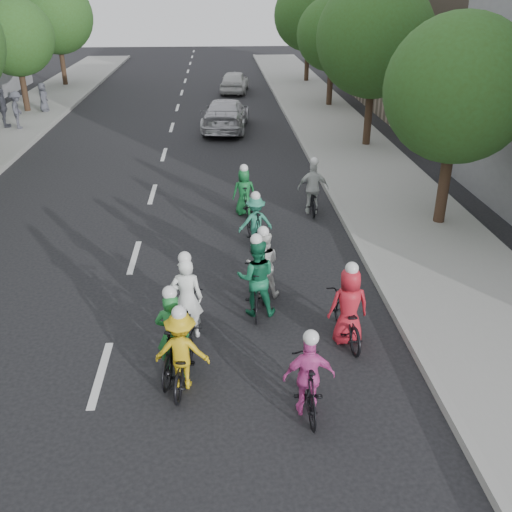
{
  "coord_description": "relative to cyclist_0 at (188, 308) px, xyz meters",
  "views": [
    {
      "loc": [
        2.31,
        -8.76,
        6.57
      ],
      "look_at": [
        3.08,
        2.79,
        1.0
      ],
      "focal_mm": 40.0,
      "sensor_mm": 36.0,
      "label": 1
    }
  ],
  "objects": [
    {
      "name": "cyclist_1",
      "position": [
        1.45,
        0.78,
        0.1
      ],
      "size": [
        0.88,
        1.79,
        1.89
      ],
      "rotation": [
        0.0,
        0.0,
        3.08
      ],
      "color": "black",
      "rests_on": "ground"
    },
    {
      "name": "cyclist_6",
      "position": [
        1.65,
        1.56,
        -0.0
      ],
      "size": [
        0.79,
        1.7,
        1.73
      ],
      "rotation": [
        0.0,
        0.0,
        3.1
      ],
      "color": "black",
      "rests_on": "ground"
    },
    {
      "name": "tree_l_4",
      "position": [
        -9.79,
        22.73,
        3.35
      ],
      "size": [
        4.0,
        4.0,
        5.97
      ],
      "color": "black",
      "rests_on": "ground"
    },
    {
      "name": "ground",
      "position": [
        -1.59,
        -1.27,
        -0.62
      ],
      "size": [
        120.0,
        120.0,
        0.0
      ],
      "primitive_type": "plane",
      "color": "black",
      "rests_on": "ground"
    },
    {
      "name": "cyclist_3",
      "position": [
        2.09,
        -2.49,
        -0.01
      ],
      "size": [
        0.88,
        1.64,
        1.63
      ],
      "rotation": [
        0.0,
        0.0,
        3.16
      ],
      "color": "black",
      "rests_on": "ground"
    },
    {
      "name": "cyclist_9",
      "position": [
        1.47,
        6.73,
        -0.02
      ],
      "size": [
        0.75,
        1.59,
        1.61
      ],
      "rotation": [
        0.0,
        0.0,
        3.24
      ],
      "color": "black",
      "rests_on": "ground"
    },
    {
      "name": "follow_car_lead",
      "position": [
        1.12,
        18.06,
        0.13
      ],
      "size": [
        2.63,
        5.32,
        1.49
      ],
      "primitive_type": "imported",
      "rotation": [
        0.0,
        0.0,
        3.03
      ],
      "color": "silver",
      "rests_on": "ground"
    },
    {
      "name": "bldg_se",
      "position": [
        14.41,
        22.73,
        3.38
      ],
      "size": [
        10.0,
        14.0,
        8.0
      ],
      "primitive_type": "cube",
      "color": "gray",
      "rests_on": "ground"
    },
    {
      "name": "cyclist_0",
      "position": [
        0.0,
        0.0,
        0.0
      ],
      "size": [
        0.67,
        1.57,
        1.9
      ],
      "rotation": [
        0.0,
        0.0,
        3.06
      ],
      "color": "black",
      "rests_on": "ground"
    },
    {
      "name": "spectator_0",
      "position": [
        -8.88,
        18.4,
        0.41
      ],
      "size": [
        0.83,
        1.23,
        1.76
      ],
      "primitive_type": "imported",
      "rotation": [
        0.0,
        0.0,
        1.74
      ],
      "color": "#464752",
      "rests_on": "sidewalk_left"
    },
    {
      "name": "tree_r_0",
      "position": [
        7.21,
        5.33,
        3.35
      ],
      "size": [
        4.0,
        4.0,
        5.97
      ],
      "color": "black",
      "rests_on": "ground"
    },
    {
      "name": "sidewalk_right",
      "position": [
        6.41,
        8.73,
        -0.54
      ],
      "size": [
        4.0,
        80.0,
        0.15
      ],
      "primitive_type": "cube",
      "color": "gray",
      "rests_on": "ground"
    },
    {
      "name": "curb_right",
      "position": [
        4.46,
        8.73,
        -0.53
      ],
      "size": [
        0.18,
        80.0,
        0.18
      ],
      "primitive_type": "cube",
      "color": "#999993",
      "rests_on": "ground"
    },
    {
      "name": "cyclist_8",
      "position": [
        3.61,
        6.66,
        0.01
      ],
      "size": [
        0.99,
        1.63,
        1.8
      ],
      "rotation": [
        0.0,
        0.0,
        3.08
      ],
      "color": "black",
      "rests_on": "ground"
    },
    {
      "name": "follow_car_trail",
      "position": [
        1.89,
        28.55,
        0.09
      ],
      "size": [
        2.18,
        4.3,
        1.4
      ],
      "primitive_type": "imported",
      "rotation": [
        0.0,
        0.0,
        3.01
      ],
      "color": "silver",
      "rests_on": "ground"
    },
    {
      "name": "spectator_2",
      "position": [
        -8.78,
        22.48,
        0.3
      ],
      "size": [
        0.53,
        0.77,
        1.53
      ],
      "primitive_type": "imported",
      "rotation": [
        0.0,
        0.0,
        1.52
      ],
      "color": "#44464F",
      "rests_on": "sidewalk_left"
    },
    {
      "name": "tree_l_5",
      "position": [
        -9.79,
        31.73,
        3.9
      ],
      "size": [
        4.8,
        4.8,
        6.93
      ],
      "color": "black",
      "rests_on": "ground"
    },
    {
      "name": "tree_r_1",
      "position": [
        7.21,
        14.33,
        3.9
      ],
      "size": [
        4.8,
        4.8,
        6.93
      ],
      "color": "black",
      "rests_on": "ground"
    },
    {
      "name": "cyclist_7",
      "position": [
        1.66,
        4.27,
        0.01
      ],
      "size": [
        1.02,
        1.81,
        1.59
      ],
      "rotation": [
        0.0,
        0.0,
        3.35
      ],
      "color": "black",
      "rests_on": "ground"
    },
    {
      "name": "tree_r_2",
      "position": [
        7.21,
        23.33,
        3.35
      ],
      "size": [
        4.0,
        4.0,
        5.97
      ],
      "color": "black",
      "rests_on": "ground"
    },
    {
      "name": "tree_r_3",
      "position": [
        7.21,
        32.33,
        3.9
      ],
      "size": [
        4.8,
        4.8,
        6.93
      ],
      "color": "black",
      "rests_on": "ground"
    },
    {
      "name": "cyclist_4",
      "position": [
        3.19,
        -0.43,
        0.0
      ],
      "size": [
        0.83,
        1.84,
        1.78
      ],
      "rotation": [
        0.0,
        0.0,
        3.22
      ],
      "color": "black",
      "rests_on": "ground"
    },
    {
      "name": "cyclist_2",
      "position": [
        -0.03,
        -1.64,
        -0.01
      ],
      "size": [
        1.03,
        1.76,
        1.65
      ],
      "rotation": [
        0.0,
        0.0,
        3.01
      ],
      "color": "black",
      "rests_on": "ground"
    },
    {
      "name": "cyclist_5",
      "position": [
        -0.2,
        -1.27,
        0.03
      ],
      "size": [
        0.82,
        1.87,
        1.85
      ],
      "rotation": [
        0.0,
        0.0,
        2.96
      ],
      "color": "black",
      "rests_on": "ground"
    },
    {
      "name": "spectator_1",
      "position": [
        -9.65,
        18.7,
        0.47
      ],
      "size": [
        0.72,
        1.17,
        1.86
      ],
      "primitive_type": "imported",
      "rotation": [
        0.0,
        0.0,
        1.83
      ],
      "color": "#454751",
      "rests_on": "sidewalk_left"
    }
  ]
}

